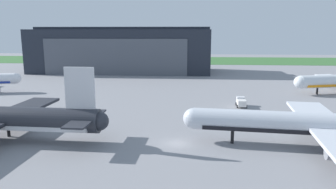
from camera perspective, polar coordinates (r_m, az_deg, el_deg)
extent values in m
plane|color=gray|center=(55.42, 1.66, -8.66)|extent=(440.00, 440.00, 0.00)
cube|color=#396B35|center=(214.32, 3.68, 6.06)|extent=(440.00, 56.00, 0.08)
cube|color=#232833|center=(154.87, -8.15, 7.68)|extent=(81.78, 29.47, 19.61)
cube|color=#4C515B|center=(140.53, -9.42, 6.50)|extent=(62.16, 0.30, 15.69)
cube|color=#232833|center=(154.62, -8.25, 11.53)|extent=(81.78, 7.07, 1.20)
sphere|color=silver|center=(103.50, 22.33, 2.03)|extent=(3.72, 3.72, 3.72)
cylinder|color=black|center=(107.35, 24.87, 0.54)|extent=(0.56, 0.56, 1.98)
sphere|color=white|center=(111.73, -25.34, 2.59)|extent=(3.32, 3.32, 3.32)
cylinder|color=silver|center=(57.63, 25.73, -4.79)|extent=(41.95, 8.01, 3.69)
sphere|color=silver|center=(55.71, 4.51, -4.21)|extent=(3.54, 3.54, 3.54)
cube|color=black|center=(57.89, 25.65, -5.75)|extent=(38.63, 7.70, 0.65)
cube|color=silver|center=(66.93, 24.26, -2.97)|extent=(8.43, 17.75, 0.56)
cylinder|color=gray|center=(65.76, 23.77, -4.36)|extent=(3.70, 2.38, 2.03)
cylinder|color=black|center=(56.33, 11.30, -7.36)|extent=(0.56, 0.56, 2.21)
cylinder|color=black|center=(60.68, 26.55, -7.00)|extent=(0.56, 0.56, 2.21)
cylinder|color=black|center=(57.16, 27.62, -8.17)|extent=(0.56, 0.56, 2.21)
sphere|color=#282B33|center=(55.05, -12.04, -4.63)|extent=(3.20, 3.20, 3.20)
cube|color=silver|center=(54.89, -15.34, 1.09)|extent=(5.02, 0.57, 6.96)
cube|color=#282B33|center=(58.49, -13.29, -3.34)|extent=(3.66, 5.85, 0.28)
cube|color=#282B33|center=(52.95, -15.48, -4.96)|extent=(3.66, 5.85, 0.28)
cube|color=#282B33|center=(71.45, -23.78, -2.15)|extent=(6.74, 17.65, 0.56)
cylinder|color=gray|center=(71.01, -24.80, -3.50)|extent=(3.96, 2.38, 2.25)
cylinder|color=black|center=(65.32, -26.36, -5.85)|extent=(0.56, 0.56, 1.99)
cube|color=silver|center=(84.87, 12.71, -1.01)|extent=(2.05, 1.79, 1.86)
cube|color=white|center=(82.65, 12.90, -1.47)|extent=(2.07, 2.94, 1.48)
cylinder|color=black|center=(85.16, 13.42, -1.64)|extent=(0.28, 0.81, 0.81)
cylinder|color=black|center=(84.88, 11.95, -1.62)|extent=(0.28, 0.81, 0.81)
cylinder|color=black|center=(82.46, 13.68, -2.07)|extent=(0.28, 0.81, 0.81)
cylinder|color=black|center=(82.17, 12.17, -2.05)|extent=(0.28, 0.81, 0.81)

